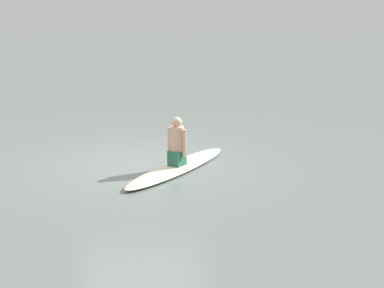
# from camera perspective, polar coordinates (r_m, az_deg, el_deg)

# --- Properties ---
(ground_plane) EXTENTS (400.00, 400.00, 0.00)m
(ground_plane) POSITION_cam_1_polar(r_m,az_deg,el_deg) (12.96, -4.51, -1.79)
(ground_plane) COLOR slate
(surfboard) EXTENTS (3.02, 2.47, 0.10)m
(surfboard) POSITION_cam_1_polar(r_m,az_deg,el_deg) (12.55, -1.31, -2.05)
(surfboard) COLOR silver
(surfboard) RESTS_ON ground
(person_paddler) EXTENTS (0.40, 0.39, 0.94)m
(person_paddler) POSITION_cam_1_polar(r_m,az_deg,el_deg) (12.42, -1.33, 0.05)
(person_paddler) COLOR #26664C
(person_paddler) RESTS_ON surfboard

